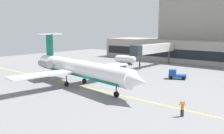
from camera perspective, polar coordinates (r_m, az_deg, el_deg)
The scene contains 10 objects.
ground at distance 40.65m, azimuth -5.81°, elevation -5.65°, with size 120.00×120.00×0.11m.
terminal_building at distance 80.98m, azimuth 19.73°, elevation 6.77°, with size 56.98×15.46×20.07m.
jet_bridge_east at distance 66.25m, azimuth 9.66°, elevation 4.20°, with size 2.40×19.41×6.19m.
regional_jet at distance 43.98m, azimuth -8.07°, elevation -0.29°, with size 31.59×24.12×9.18m.
baggage_tug at distance 56.21m, azimuth 2.47°, elevation -0.39°, with size 3.72×3.77×2.32m.
pushback_tractor at distance 51.41m, azimuth 14.76°, elevation -1.75°, with size 3.83×2.91×1.89m.
fuel_tank at distance 70.49m, azimuth 3.09°, elevation 1.83°, with size 6.61×3.04×2.53m.
marshaller at distance 29.92m, azimuth 16.16°, elevation -9.29°, with size 0.82×0.34×1.94m.
safety_cone_alpha at distance 49.87m, azimuth -1.69°, elevation -2.52°, with size 0.47×0.47×0.55m.
safety_cone_bravo at distance 54.10m, azimuth -18.93°, elevation -2.10°, with size 0.47×0.47×0.55m.
Camera 1 is at (28.76, -26.83, 10.19)m, focal length 38.99 mm.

